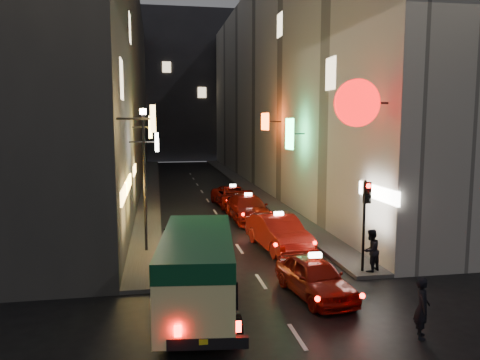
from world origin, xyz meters
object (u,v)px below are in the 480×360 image
pedestrian_crossing (422,303)px  lamp_post (144,170)px  minibus (197,265)px  taxi_near (315,274)px  traffic_light (366,206)px

pedestrian_crossing → lamp_post: lamp_post is taller
pedestrian_crossing → lamp_post: bearing=61.7°
minibus → taxi_near: (4.00, 0.88, -0.81)m
pedestrian_crossing → traffic_light: 5.41m
pedestrian_crossing → traffic_light: (0.70, 5.08, 1.73)m
minibus → pedestrian_crossing: bearing=-23.3°
minibus → traffic_light: (6.54, 2.56, 1.11)m
taxi_near → pedestrian_crossing: (1.85, -3.40, 0.18)m
taxi_near → lamp_post: bearing=132.3°
traffic_light → taxi_near: bearing=-146.6°
taxi_near → lamp_post: size_ratio=0.82×
traffic_light → minibus: bearing=-158.6°
pedestrian_crossing → traffic_light: size_ratio=0.54×
taxi_near → traffic_light: traffic_light is taller
pedestrian_crossing → traffic_light: traffic_light is taller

